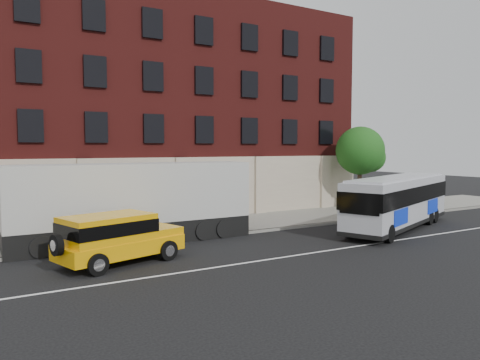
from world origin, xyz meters
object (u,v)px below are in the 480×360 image
sign_pole (56,222)px  shipping_container (134,204)px  street_tree (361,153)px  yellow_suv (115,236)px  city_bus (398,200)px

sign_pole → shipping_container: bearing=10.1°
street_tree → shipping_container: size_ratio=0.52×
street_tree → yellow_suv: size_ratio=1.12×
street_tree → shipping_container: street_tree is taller
city_bus → shipping_container: (-14.57, 4.02, 0.27)m
street_tree → city_bus: street_tree is taller
street_tree → yellow_suv: 21.48m
sign_pole → street_tree: bearing=8.6°
sign_pole → street_tree: (22.04, 3.34, 2.96)m
city_bus → street_tree: bearing=61.3°
street_tree → shipping_container: (-18.23, -2.66, -2.44)m
city_bus → sign_pole: bearing=169.7°
street_tree → city_bus: (-3.66, -6.68, -2.70)m
yellow_suv → shipping_container: (2.02, 3.75, 0.79)m
sign_pole → city_bus: size_ratio=0.22×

